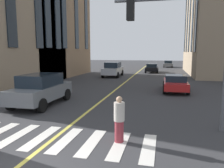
# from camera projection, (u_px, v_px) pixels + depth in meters

# --- Properties ---
(lane_centre_line) EXTENTS (80.00, 0.16, 0.01)m
(lane_centre_line) POSITION_uv_depth(u_px,v_px,m) (128.00, 80.00, 25.10)
(lane_centre_line) COLOR #D8C64C
(lane_centre_line) RESTS_ON ground_plane
(crosswalk_marking) EXTENTS (2.40, 7.45, 0.01)m
(crosswalk_marking) POSITION_uv_depth(u_px,v_px,m) (54.00, 139.00, 8.14)
(crosswalk_marking) COLOR silver
(crosswalk_marking) RESTS_ON ground_plane
(car_red_parked_b) EXTENTS (4.40, 1.95, 1.37)m
(car_red_parked_b) POSITION_uv_depth(u_px,v_px,m) (175.00, 83.00, 17.78)
(car_red_parked_b) COLOR #B21E1E
(car_red_parked_b) RESTS_ON ground_plane
(car_grey_near) EXTENTS (4.70, 2.14, 1.88)m
(car_grey_near) POSITION_uv_depth(u_px,v_px,m) (41.00, 89.00, 13.26)
(car_grey_near) COLOR slate
(car_grey_near) RESTS_ON ground_plane
(car_grey_mid) EXTENTS (3.90, 1.89, 1.40)m
(car_grey_mid) POSITION_uv_depth(u_px,v_px,m) (168.00, 64.00, 46.37)
(car_grey_mid) COLOR slate
(car_grey_mid) RESTS_ON ground_plane
(car_silver_parked_a) EXTENTS (4.70, 2.14, 1.88)m
(car_silver_parked_a) POSITION_uv_depth(u_px,v_px,m) (113.00, 69.00, 28.60)
(car_silver_parked_a) COLOR #B7BABF
(car_silver_parked_a) RESTS_ON ground_plane
(car_black_oncoming) EXTENTS (4.40, 1.95, 1.37)m
(car_black_oncoming) POSITION_uv_depth(u_px,v_px,m) (152.00, 68.00, 34.51)
(car_black_oncoming) COLOR black
(car_black_oncoming) RESTS_ON ground_plane
(pedestrian_near) EXTENTS (0.38, 0.38, 1.67)m
(pedestrian_near) POSITION_uv_depth(u_px,v_px,m) (119.00, 120.00, 7.74)
(pedestrian_near) COLOR maroon
(pedestrian_near) RESTS_ON ground_plane
(traffic_light_mast) EXTENTS (0.36, 4.59, 5.50)m
(traffic_light_mast) POSITION_uv_depth(u_px,v_px,m) (184.00, 34.00, 8.78)
(traffic_light_mast) COLOR #595B60
(traffic_light_mast) RESTS_ON ground_plane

